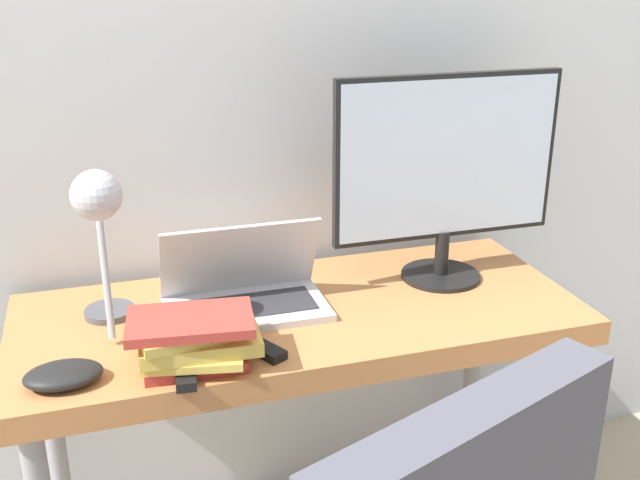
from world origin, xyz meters
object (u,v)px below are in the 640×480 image
at_px(monitor, 447,168).
at_px(desk_lamp, 99,219).
at_px(book_stack, 194,338).
at_px(laptop, 244,292).
at_px(game_controller, 63,375).

distance_m(monitor, desk_lamp, 0.84).
bearing_deg(desk_lamp, book_stack, -44.27).
bearing_deg(laptop, game_controller, -151.82).
height_order(laptop, book_stack, laptop).
distance_m(desk_lamp, book_stack, 0.32).
bearing_deg(desk_lamp, laptop, 10.81).
xyz_separation_m(laptop, game_controller, (-0.41, -0.22, -0.03)).
xyz_separation_m(desk_lamp, book_stack, (0.16, -0.16, -0.22)).
bearing_deg(book_stack, game_controller, -179.16).
relative_size(laptop, book_stack, 1.35).
distance_m(laptop, monitor, 0.59).
relative_size(laptop, game_controller, 2.46).
bearing_deg(monitor, game_controller, -164.76).
height_order(desk_lamp, game_controller, desk_lamp).
bearing_deg(game_controller, monitor, 15.24).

